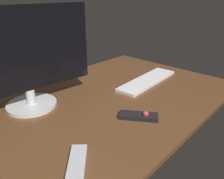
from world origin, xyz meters
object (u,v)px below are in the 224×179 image
monitor (25,59)px  media_remote (139,116)px  tv_remote (77,167)px  keyboard (147,80)px

monitor → media_remote: bearing=-53.0°
tv_remote → keyboard: bearing=-25.6°
media_remote → tv_remote: (-34.73, -3.97, 0.00)cm
keyboard → tv_remote: tv_remote is taller
keyboard → tv_remote: size_ratio=2.40×
monitor → tv_remote: monitor is taller
monitor → tv_remote: (-11.25, -44.24, -20.29)cm
keyboard → media_remote: bearing=-153.6°
keyboard → media_remote: 39.56cm
tv_remote → monitor: bearing=31.2°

